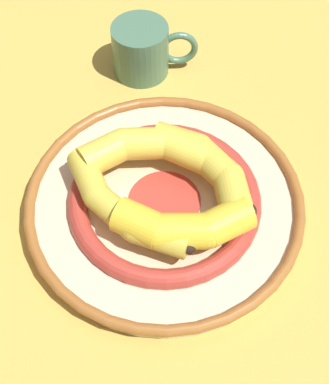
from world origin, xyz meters
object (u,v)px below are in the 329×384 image
at_px(coffee_mug, 143,49).
at_px(banana_c, 148,149).
at_px(decorative_bowl, 164,203).
at_px(banana_a, 179,226).
at_px(banana_b, 210,169).
at_px(banana_d, 118,206).

bearing_deg(coffee_mug, banana_c, -89.89).
distance_m(decorative_bowl, banana_a, 0.07).
relative_size(banana_a, coffee_mug, 1.36).
relative_size(banana_b, banana_c, 1.27).
distance_m(decorative_bowl, banana_d, 0.07).
height_order(banana_b, banana_d, banana_b).
distance_m(decorative_bowl, coffee_mug, 0.25).
bearing_deg(decorative_bowl, banana_c, -25.69).
height_order(banana_d, coffee_mug, coffee_mug).
relative_size(banana_b, banana_d, 0.89).
bearing_deg(banana_c, banana_d, 65.47).
bearing_deg(banana_c, banana_a, 106.07).
relative_size(decorative_bowl, banana_b, 1.86).
xyz_separation_m(decorative_bowl, coffee_mug, (0.19, -0.16, 0.02)).
height_order(banana_b, banana_c, banana_c).
distance_m(banana_a, coffee_mug, 0.30).
height_order(decorative_bowl, coffee_mug, coffee_mug).
bearing_deg(banana_a, banana_b, 64.03).
distance_m(banana_b, coffee_mug, 0.24).
height_order(banana_b, coffee_mug, same).
distance_m(decorative_bowl, banana_b, 0.07).
bearing_deg(banana_d, banana_b, 69.21).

